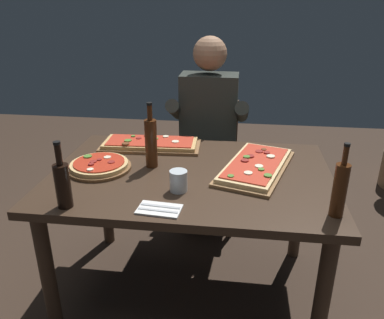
{
  "coord_description": "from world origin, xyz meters",
  "views": [
    {
      "loc": [
        0.23,
        -1.74,
        1.56
      ],
      "look_at": [
        0.0,
        0.05,
        0.79
      ],
      "focal_mm": 36.0,
      "sensor_mm": 36.0,
      "label": 1
    }
  ],
  "objects": [
    {
      "name": "oil_bottle_amber",
      "position": [
        -0.48,
        -0.4,
        0.85
      ],
      "size": [
        0.06,
        0.06,
        0.29
      ],
      "color": "black",
      "rests_on": "dining_table"
    },
    {
      "name": "ground_plane",
      "position": [
        0.0,
        0.0,
        0.0
      ],
      "size": [
        6.4,
        6.4,
        0.0
      ],
      "primitive_type": "plane",
      "color": "#38281E"
    },
    {
      "name": "seated_diner",
      "position": [
        0.02,
        0.74,
        0.74
      ],
      "size": [
        0.53,
        0.41,
        1.33
      ],
      "color": "#23232D",
      "rests_on": "ground_plane"
    },
    {
      "name": "pizza_rectangular_left",
      "position": [
        0.32,
        0.08,
        0.76
      ],
      "size": [
        0.44,
        0.63,
        0.05
      ],
      "color": "olive",
      "rests_on": "dining_table"
    },
    {
      "name": "napkin_cutlery_set",
      "position": [
        -0.08,
        -0.38,
        0.74
      ],
      "size": [
        0.19,
        0.13,
        0.01
      ],
      "color": "white",
      "rests_on": "dining_table"
    },
    {
      "name": "vinegar_bottle_green",
      "position": [
        0.64,
        -0.33,
        0.86
      ],
      "size": [
        0.06,
        0.06,
        0.31
      ],
      "color": "#47230F",
      "rests_on": "dining_table"
    },
    {
      "name": "pizza_round_far",
      "position": [
        -0.47,
        -0.02,
        0.76
      ],
      "size": [
        0.32,
        0.32,
        0.05
      ],
      "color": "brown",
      "rests_on": "dining_table"
    },
    {
      "name": "wine_bottle_dark",
      "position": [
        -0.21,
        0.05,
        0.87
      ],
      "size": [
        0.06,
        0.06,
        0.34
      ],
      "color": "#47230F",
      "rests_on": "dining_table"
    },
    {
      "name": "tumbler_near_camera",
      "position": [
        -0.03,
        -0.2,
        0.79
      ],
      "size": [
        0.08,
        0.08,
        0.1
      ],
      "color": "silver",
      "rests_on": "dining_table"
    },
    {
      "name": "pizza_rectangular_front",
      "position": [
        -0.28,
        0.32,
        0.76
      ],
      "size": [
        0.59,
        0.27,
        0.05
      ],
      "color": "brown",
      "rests_on": "dining_table"
    },
    {
      "name": "diner_chair",
      "position": [
        0.02,
        0.86,
        0.49
      ],
      "size": [
        0.44,
        0.44,
        0.87
      ],
      "color": "#3D2B1E",
      "rests_on": "ground_plane"
    },
    {
      "name": "dining_table",
      "position": [
        0.0,
        0.0,
        0.64
      ],
      "size": [
        1.4,
        0.96,
        0.74
      ],
      "color": "#3D2B1E",
      "rests_on": "ground_plane"
    }
  ]
}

